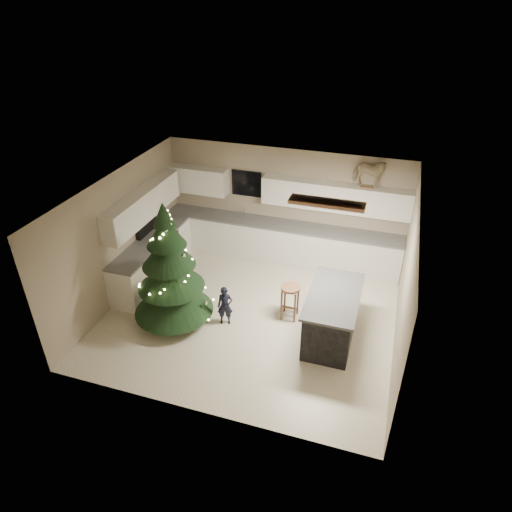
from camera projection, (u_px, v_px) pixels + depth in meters
name	position (u px, v px, depth m)	size (l,w,h in m)	color
ground_plane	(251.00, 314.00, 9.04)	(5.50, 5.50, 0.00)	beige
room_shell	(251.00, 237.00, 8.13)	(5.52, 5.02, 2.61)	tan
cabinetry	(235.00, 236.00, 10.23)	(5.50, 3.20, 2.00)	white
island	(332.00, 316.00, 8.23)	(0.90, 1.70, 0.95)	black
bar_stool	(290.00, 294.00, 8.70)	(0.37, 0.37, 0.71)	#936142
christmas_tree	(170.00, 275.00, 8.39)	(1.56, 1.51, 2.49)	#3F2816
toddler	(225.00, 306.00, 8.62)	(0.29, 0.19, 0.80)	black
rocking_horse	(369.00, 173.00, 9.27)	(0.74, 0.43, 0.62)	#936142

